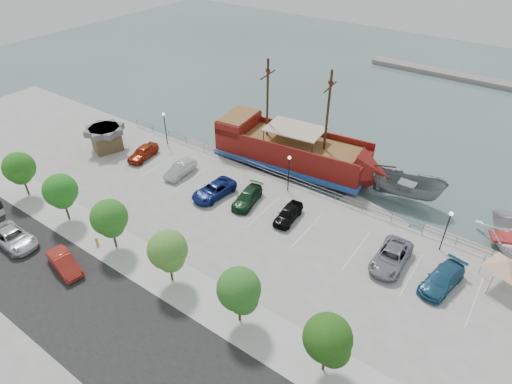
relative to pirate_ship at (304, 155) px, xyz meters
The scene contains 31 objects.
ground 12.51m from the pirate_ship, 83.27° to the right, with size 160.00×160.00×0.00m, color #495D5A.
street 28.29m from the pirate_ship, 87.07° to the right, with size 100.00×8.00×0.04m, color black.
sidewalk 22.31m from the pirate_ship, 86.28° to the right, with size 100.00×4.00×0.05m, color beige.
seawall_railing 4.71m from the pirate_ship, 71.95° to the right, with size 50.00×0.06×1.00m.
far_shore 44.31m from the pirate_ship, 75.02° to the left, with size 40.00×3.00×0.80m, color gray.
pirate_ship is the anchor object (origin of this frame).
patrol_boat 11.96m from the pirate_ship, ahead, with size 2.94×7.83×3.03m, color slate.
dock_west 13.45m from the pirate_ship, 166.83° to the right, with size 6.53×1.87×0.37m, color gray.
dock_mid 10.82m from the pirate_ship, 16.56° to the right, with size 7.40×2.12×0.42m, color gray.
dock_east 19.10m from the pirate_ship, ahead, with size 7.02×2.01×0.40m, color gray.
shed 24.30m from the pirate_ship, 153.42° to the right, with size 4.63×4.63×2.92m.
canopy_tent 23.73m from the pirate_ship, 17.90° to the right, with size 5.01×5.01×3.14m.
street_van 30.87m from the pirate_ship, 117.81° to the right, with size 2.43×5.27×1.46m, color silver.
street_sedan 27.70m from the pirate_ship, 106.47° to the right, with size 1.51×4.33×1.43m, color #B2271E.
fire_hydrant 24.46m from the pirate_ship, 109.57° to the right, with size 0.27×0.27×0.79m.
lamp_post_left 17.60m from the pirate_ship, 160.91° to the right, with size 0.36×0.36×4.28m.
lamp_post_mid 6.15m from the pirate_ship, 75.86° to the right, with size 0.36×0.36×4.28m.
lamp_post_right 18.44m from the pirate_ship, 18.19° to the right, with size 0.36×0.36×4.28m.
tree_a 30.30m from the pirate_ship, 132.46° to the right, with size 3.30×3.20×5.00m.
tree_b 26.11m from the pirate_ship, 121.02° to the right, with size 3.30×3.20×5.00m.
tree_c 23.30m from the pirate_ship, 106.03° to the right, with size 3.30×3.20×5.00m.
tree_d 22.41m from the pirate_ship, 88.48° to the right, with size 3.30×3.20×5.00m.
tree_e 23.65m from the pirate_ship, 71.21° to the right, with size 3.30×3.20×5.00m.
tree_f 26.73m from the pirate_ship, 56.81° to the right, with size 3.30×3.20×5.00m.
parked_car_a 19.14m from the pirate_ship, 148.86° to the right, with size 1.79×4.44×1.51m, color #9C270F.
parked_car_b 14.26m from the pirate_ship, 135.43° to the right, with size 1.51×4.33×1.43m, color #AAAAAA.
parked_car_c 11.87m from the pirate_ship, 111.80° to the right, with size 2.37×5.13×1.43m, color navy.
parked_car_d 10.05m from the pirate_ship, 94.65° to the right, with size 1.88×4.62×1.34m, color #13311B.
parked_car_e 10.72m from the pirate_ship, 67.74° to the right, with size 1.66×4.12×1.40m, color black.
parked_car_g 17.57m from the pirate_ship, 34.75° to the right, with size 2.49×5.40×1.50m, color gray.
parked_car_h 21.27m from the pirate_ship, 28.24° to the right, with size 2.05×5.04×1.46m, color #225575.
Camera 1 is at (18.92, -26.17, 26.36)m, focal length 30.00 mm.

